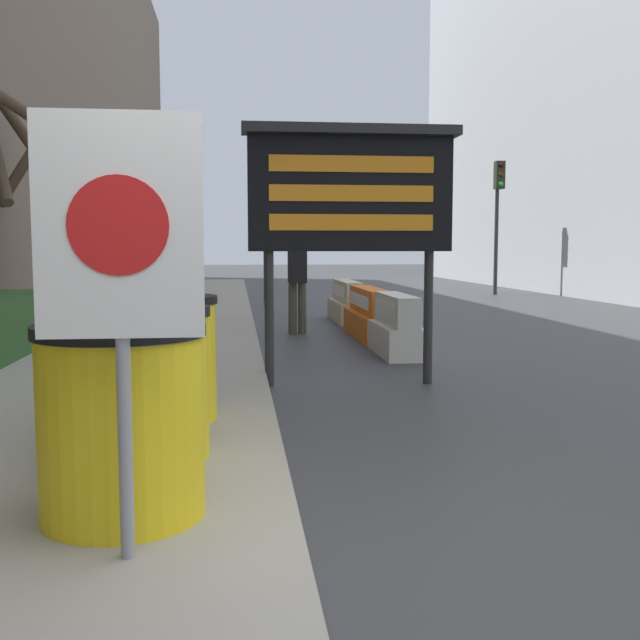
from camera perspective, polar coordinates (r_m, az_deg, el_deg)
ground_plane at (r=3.38m, az=-0.68°, el=-20.42°), size 120.00×120.00×0.00m
bare_tree at (r=12.12m, az=-20.52°, el=8.16°), size 2.18×1.98×3.87m
barrel_drum_foreground at (r=3.82m, az=-14.87°, el=-7.41°), size 0.83×0.83×0.95m
barrel_drum_middle at (r=4.84m, az=-13.22°, el=-4.63°), size 0.83×0.83×0.95m
barrel_drum_back at (r=5.86m, az=-11.82°, el=-2.82°), size 0.83×0.83×0.95m
warning_sign at (r=3.18m, az=-15.01°, el=4.89°), size 0.68×0.08×1.87m
message_board at (r=7.98m, az=2.32°, el=9.68°), size 2.27×0.36×2.74m
jersey_barrier_white at (r=10.36m, az=5.84°, el=-0.62°), size 0.53×1.62×0.83m
jersey_barrier_orange_near at (r=12.39m, az=3.81°, el=0.36°), size 0.56×2.18×0.81m
jersey_barrier_cream at (r=14.92m, az=2.07°, el=1.26°), size 0.54×2.08×0.81m
traffic_cone_near at (r=17.53m, az=2.55°, el=1.72°), size 0.35×0.35×0.62m
traffic_cone_mid at (r=17.84m, az=1.96°, el=2.06°), size 0.44×0.44×0.78m
traffic_light_near_curb at (r=20.36m, az=-4.17°, el=8.61°), size 0.28×0.45×3.52m
traffic_light_far_side at (r=23.94m, az=13.42°, el=8.98°), size 0.28×0.45×4.09m
pedestrian_worker at (r=12.74m, az=-1.75°, el=3.73°), size 0.31×0.48×1.81m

